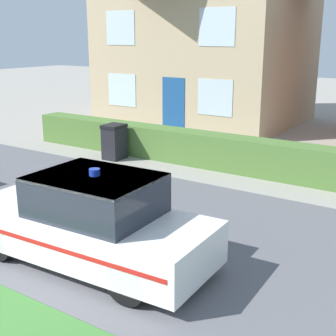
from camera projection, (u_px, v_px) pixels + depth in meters
road_strip at (147, 226)px, 9.17m from camera, size 28.00×6.05×0.01m
garden_hedge at (248, 156)px, 12.66m from camera, size 15.34×0.76×0.95m
police_car at (91, 222)px, 7.56m from camera, size 4.29×1.85×1.61m
house_left at (207, 26)px, 19.73m from camera, size 8.17×6.65×7.85m
wheelie_bin at (114, 142)px, 14.10m from camera, size 0.58×0.69×1.06m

